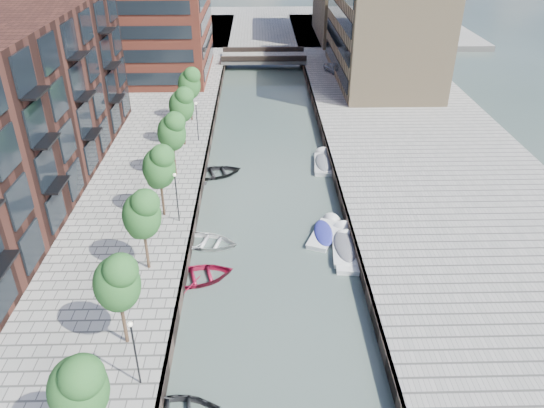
{
  "coord_description": "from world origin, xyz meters",
  "views": [
    {
      "loc": [
        -0.88,
        -11.4,
        22.71
      ],
      "look_at": [
        0.0,
        22.07,
        3.5
      ],
      "focal_mm": 35.0,
      "sensor_mm": 36.0,
      "label": 1
    }
  ],
  "objects_px": {
    "tree_1": "(116,281)",
    "car": "(333,68)",
    "tree_3": "(159,166)",
    "motorboat_1": "(344,245)",
    "motorboat_4": "(323,163)",
    "tree_0": "(78,386)",
    "tree_4": "(172,131)",
    "tree_5": "(181,104)",
    "motorboat_3": "(325,232)",
    "sloop_4": "(216,175)",
    "bridge": "(264,57)",
    "tree_2": "(141,213)",
    "tree_6": "(189,83)",
    "motorboat_2": "(346,252)",
    "sloop_3": "(208,245)",
    "sloop_2": "(198,280)"
  },
  "relations": [
    {
      "from": "tree_1",
      "to": "car",
      "type": "height_order",
      "value": "tree_1"
    },
    {
      "from": "tree_3",
      "to": "motorboat_1",
      "type": "distance_m",
      "value": 15.25
    },
    {
      "from": "motorboat_4",
      "to": "tree_0",
      "type": "bearing_deg",
      "value": -113.59
    },
    {
      "from": "tree_4",
      "to": "tree_5",
      "type": "bearing_deg",
      "value": 90.0
    },
    {
      "from": "motorboat_3",
      "to": "car",
      "type": "bearing_deg",
      "value": 81.99
    },
    {
      "from": "tree_4",
      "to": "motorboat_1",
      "type": "distance_m",
      "value": 18.18
    },
    {
      "from": "tree_3",
      "to": "tree_5",
      "type": "relative_size",
      "value": 1.0
    },
    {
      "from": "motorboat_1",
      "to": "motorboat_3",
      "type": "bearing_deg",
      "value": 125.64
    },
    {
      "from": "tree_5",
      "to": "car",
      "type": "relative_size",
      "value": 1.6
    },
    {
      "from": "motorboat_3",
      "to": "sloop_4",
      "type": "bearing_deg",
      "value": 131.25
    },
    {
      "from": "tree_3",
      "to": "tree_5",
      "type": "height_order",
      "value": "same"
    },
    {
      "from": "tree_0",
      "to": "tree_1",
      "type": "height_order",
      "value": "same"
    },
    {
      "from": "bridge",
      "to": "tree_2",
      "type": "bearing_deg",
      "value": -98.95
    },
    {
      "from": "sloop_4",
      "to": "bridge",
      "type": "bearing_deg",
      "value": -24.9
    },
    {
      "from": "tree_6",
      "to": "bridge",
      "type": "bearing_deg",
      "value": 71.9
    },
    {
      "from": "tree_2",
      "to": "tree_3",
      "type": "bearing_deg",
      "value": 90.0
    },
    {
      "from": "bridge",
      "to": "tree_3",
      "type": "xyz_separation_m",
      "value": [
        -8.5,
        -47.0,
        3.92
      ]
    },
    {
      "from": "sloop_4",
      "to": "motorboat_2",
      "type": "relative_size",
      "value": 1.04
    },
    {
      "from": "bridge",
      "to": "tree_4",
      "type": "xyz_separation_m",
      "value": [
        -8.5,
        -40.0,
        3.92
      ]
    },
    {
      "from": "tree_1",
      "to": "motorboat_4",
      "type": "height_order",
      "value": "tree_1"
    },
    {
      "from": "tree_6",
      "to": "sloop_3",
      "type": "height_order",
      "value": "tree_6"
    },
    {
      "from": "bridge",
      "to": "tree_1",
      "type": "bearing_deg",
      "value": -97.93
    },
    {
      "from": "tree_4",
      "to": "motorboat_2",
      "type": "distance_m",
      "value": 18.68
    },
    {
      "from": "tree_5",
      "to": "bridge",
      "type": "bearing_deg",
      "value": 75.56
    },
    {
      "from": "bridge",
      "to": "sloop_2",
      "type": "xyz_separation_m",
      "value": [
        -5.21,
        -54.19,
        -1.39
      ]
    },
    {
      "from": "motorboat_2",
      "to": "tree_1",
      "type": "bearing_deg",
      "value": -145.12
    },
    {
      "from": "tree_5",
      "to": "tree_6",
      "type": "xyz_separation_m",
      "value": [
        0.0,
        7.0,
        0.0
      ]
    },
    {
      "from": "sloop_3",
      "to": "sloop_4",
      "type": "height_order",
      "value": "sloop_4"
    },
    {
      "from": "tree_4",
      "to": "sloop_4",
      "type": "xyz_separation_m",
      "value": [
        3.46,
        1.8,
        -5.31
      ]
    },
    {
      "from": "tree_2",
      "to": "sloop_3",
      "type": "distance_m",
      "value": 7.59
    },
    {
      "from": "motorboat_3",
      "to": "car",
      "type": "xyz_separation_m",
      "value": [
        5.83,
        41.47,
        1.45
      ]
    },
    {
      "from": "tree_2",
      "to": "sloop_4",
      "type": "xyz_separation_m",
      "value": [
        3.46,
        15.8,
        -5.31
      ]
    },
    {
      "from": "motorboat_3",
      "to": "bridge",
      "type": "bearing_deg",
      "value": 94.89
    },
    {
      "from": "tree_0",
      "to": "sloop_4",
      "type": "relative_size",
      "value": 1.19
    },
    {
      "from": "tree_4",
      "to": "car",
      "type": "height_order",
      "value": "tree_4"
    },
    {
      "from": "tree_6",
      "to": "sloop_2",
      "type": "height_order",
      "value": "tree_6"
    },
    {
      "from": "motorboat_1",
      "to": "tree_2",
      "type": "bearing_deg",
      "value": -165.85
    },
    {
      "from": "tree_6",
      "to": "car",
      "type": "distance_m",
      "value": 26.61
    },
    {
      "from": "tree_3",
      "to": "car",
      "type": "relative_size",
      "value": 1.6
    },
    {
      "from": "bridge",
      "to": "motorboat_1",
      "type": "relative_size",
      "value": 2.45
    },
    {
      "from": "tree_4",
      "to": "tree_5",
      "type": "relative_size",
      "value": 1.0
    },
    {
      "from": "tree_3",
      "to": "motorboat_1",
      "type": "bearing_deg",
      "value": -14.03
    },
    {
      "from": "tree_6",
      "to": "sloop_4",
      "type": "height_order",
      "value": "tree_6"
    },
    {
      "from": "sloop_2",
      "to": "motorboat_4",
      "type": "xyz_separation_m",
      "value": [
        10.65,
        18.12,
        0.2
      ]
    },
    {
      "from": "tree_4",
      "to": "tree_3",
      "type": "bearing_deg",
      "value": -90.0
    },
    {
      "from": "tree_3",
      "to": "tree_4",
      "type": "xyz_separation_m",
      "value": [
        0.0,
        7.0,
        0.0
      ]
    },
    {
      "from": "car",
      "to": "motorboat_4",
      "type": "bearing_deg",
      "value": -121.12
    },
    {
      "from": "car",
      "to": "sloop_4",
      "type": "bearing_deg",
      "value": -138.04
    },
    {
      "from": "tree_5",
      "to": "sloop_2",
      "type": "relative_size",
      "value": 1.19
    },
    {
      "from": "bridge",
      "to": "motorboat_2",
      "type": "height_order",
      "value": "bridge"
    }
  ]
}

